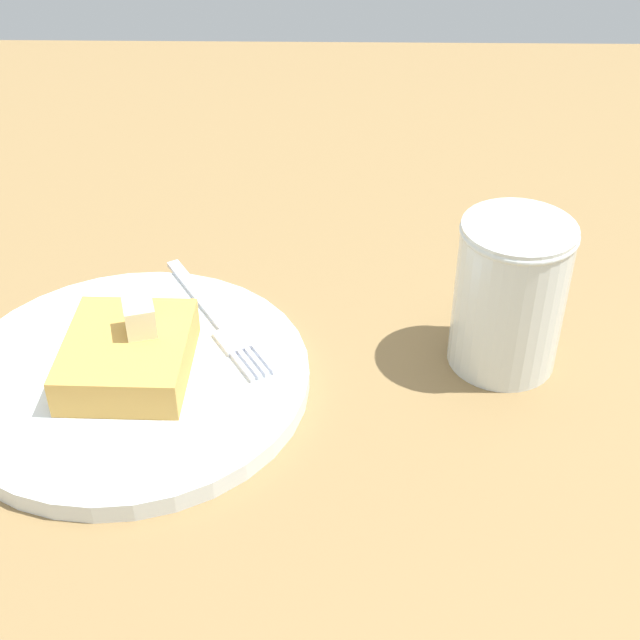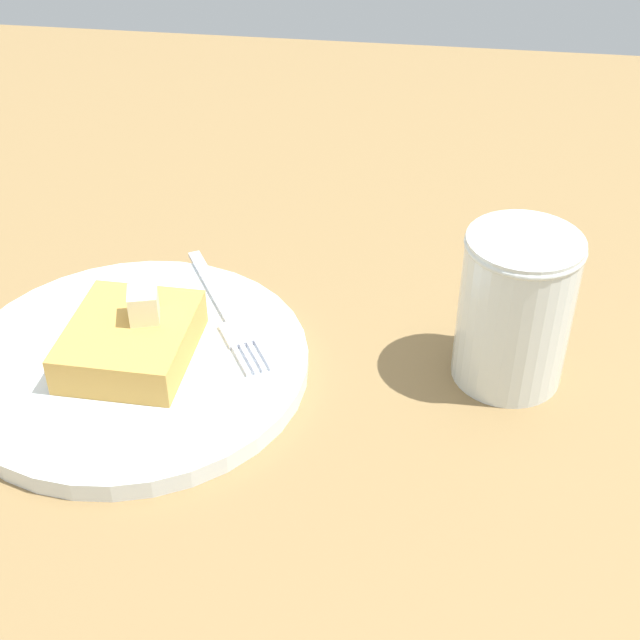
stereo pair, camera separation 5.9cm
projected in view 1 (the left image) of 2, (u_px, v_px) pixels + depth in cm
name	position (u px, v px, depth cm)	size (l,w,h in cm)	color
table_surface	(106.00, 327.00, 67.74)	(120.59, 120.59, 2.07)	olive
plate	(132.00, 377.00, 60.23)	(24.10, 24.10, 1.34)	white
toast_slice_center	(128.00, 355.00, 59.08)	(9.50, 8.11, 2.72)	gold
butter_pat_primary	(140.00, 318.00, 58.32)	(2.16, 1.94, 2.16)	beige
fork	(220.00, 322.00, 63.99)	(14.49, 9.41, 0.36)	silver
syrup_jar	(509.00, 300.00, 60.07)	(7.68, 7.68, 10.85)	#3B1405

